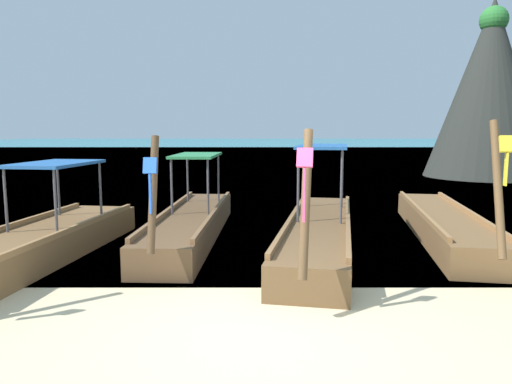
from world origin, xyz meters
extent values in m
plane|color=beige|center=(0.00, 0.00, 0.00)|extent=(120.00, 120.00, 0.00)
plane|color=#147A89|center=(0.00, 61.54, 0.00)|extent=(120.00, 120.00, 0.00)
cube|color=brown|center=(-4.08, 3.12, 0.27)|extent=(2.17, 6.05, 0.55)
cube|color=#996C3F|center=(-4.73, 3.21, 0.60)|extent=(0.81, 5.40, 0.10)
cube|color=#996C3F|center=(-3.43, 3.03, 0.60)|extent=(0.81, 5.40, 0.10)
cylinder|color=#4C4C51|center=(-4.58, 3.04, 1.13)|extent=(0.06, 0.06, 1.17)
cylinder|color=#4C4C51|center=(-3.62, 2.91, 1.13)|extent=(0.06, 0.06, 1.17)
cylinder|color=#4C4C51|center=(-4.35, 4.80, 1.13)|extent=(0.06, 0.06, 1.17)
cylinder|color=#4C4C51|center=(-3.38, 4.67, 1.13)|extent=(0.06, 0.06, 1.17)
cube|color=#235BA3|center=(-3.98, 3.85, 1.75)|extent=(1.44, 2.11, 0.06)
cube|color=brown|center=(-1.46, 4.97, 0.28)|extent=(1.41, 6.45, 0.56)
cube|color=brown|center=(-1.99, 4.99, 0.61)|extent=(0.32, 5.89, 0.10)
cube|color=brown|center=(-0.93, 4.95, 0.61)|extent=(0.32, 5.89, 0.10)
cylinder|color=brown|center=(-1.59, 1.69, 1.44)|extent=(0.14, 0.59, 1.79)
cube|color=blue|center=(-1.60, 1.57, 1.89)|extent=(0.20, 0.13, 0.25)
cube|color=blue|center=(-1.60, 1.55, 1.46)|extent=(0.03, 0.08, 0.61)
cylinder|color=#4C4C51|center=(-1.87, 4.83, 1.17)|extent=(0.05, 0.05, 1.22)
cylinder|color=#4C4C51|center=(-1.06, 4.79, 1.17)|extent=(0.05, 0.05, 1.22)
cylinder|color=#4C4C51|center=(-1.79, 6.75, 1.17)|extent=(0.05, 0.05, 1.22)
cylinder|color=#4C4C51|center=(-0.99, 6.71, 1.17)|extent=(0.05, 0.05, 1.22)
cube|color=#2D844C|center=(-1.43, 5.77, 1.81)|extent=(1.06, 2.16, 0.06)
cube|color=brown|center=(1.30, 4.09, 0.27)|extent=(2.47, 6.93, 0.55)
cube|color=brown|center=(0.73, 4.20, 0.60)|extent=(1.24, 6.18, 0.10)
cube|color=brown|center=(1.86, 3.98, 0.60)|extent=(1.24, 6.18, 0.10)
cylinder|color=brown|center=(0.63, 0.56, 1.48)|extent=(0.26, 0.79, 1.91)
cube|color=#F24C8C|center=(0.59, 0.35, 2.08)|extent=(0.22, 0.17, 0.25)
cube|color=#F24C8C|center=(0.59, 0.33, 1.62)|extent=(0.04, 0.08, 0.68)
cylinder|color=#4C4C51|center=(0.84, 4.00, 1.29)|extent=(0.06, 0.06, 1.48)
cylinder|color=#4C4C51|center=(1.69, 3.84, 1.29)|extent=(0.06, 0.06, 1.48)
cylinder|color=#4C4C51|center=(1.22, 6.01, 1.29)|extent=(0.06, 0.06, 1.48)
cylinder|color=#4C4C51|center=(2.07, 5.85, 1.29)|extent=(0.06, 0.06, 1.48)
cube|color=#235BA3|center=(1.45, 4.93, 2.05)|extent=(1.44, 2.40, 0.06)
cube|color=brown|center=(4.20, 4.99, 0.28)|extent=(2.18, 6.59, 0.56)
cube|color=#996C3F|center=(3.69, 5.07, 0.61)|extent=(1.07, 5.91, 0.10)
cube|color=#996C3F|center=(4.72, 4.90, 0.61)|extent=(1.07, 5.91, 0.10)
cylinder|color=brown|center=(3.62, 1.54, 1.56)|extent=(0.27, 0.91, 2.04)
cube|color=yellow|center=(3.58, 1.28, 2.22)|extent=(0.22, 0.18, 0.25)
cube|color=yellow|center=(3.58, 1.26, 1.86)|extent=(0.04, 0.08, 0.48)
cone|color=#2D302B|center=(11.75, 18.84, 4.46)|extent=(6.01, 6.01, 8.93)
cone|color=#32352F|center=(13.41, 19.44, 2.02)|extent=(3.14, 3.14, 4.04)
sphere|color=#2D7A33|center=(11.75, 18.84, 7.78)|extent=(1.37, 1.37, 1.37)
camera|label=1|loc=(-0.01, -5.53, 2.43)|focal=33.37mm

